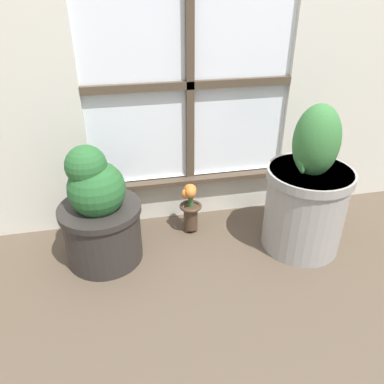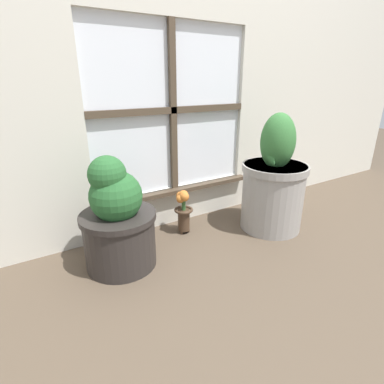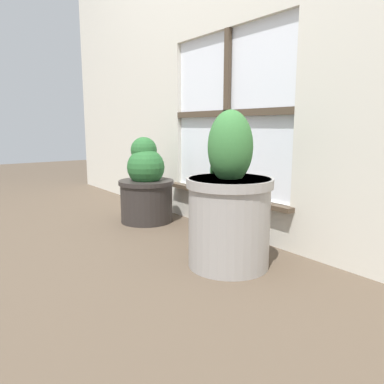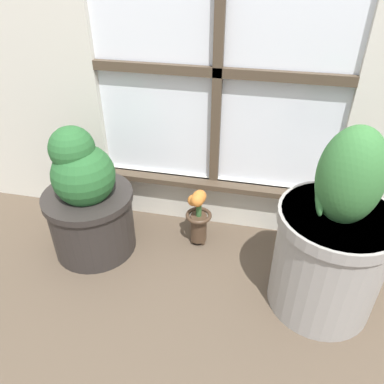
% 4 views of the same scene
% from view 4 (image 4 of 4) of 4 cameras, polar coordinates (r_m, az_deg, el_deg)
% --- Properties ---
extents(ground_plane, '(10.00, 10.00, 0.00)m').
position_cam_4_polar(ground_plane, '(1.33, -1.59, -19.99)').
color(ground_plane, brown).
extents(potted_plant_left, '(0.35, 0.35, 0.54)m').
position_cam_4_polar(potted_plant_left, '(1.51, -15.55, -1.44)').
color(potted_plant_left, '#2D2826').
rests_on(potted_plant_left, ground_plane).
extents(potted_plant_right, '(0.37, 0.37, 0.68)m').
position_cam_4_polar(potted_plant_right, '(1.29, 20.52, -7.35)').
color(potted_plant_right, '#9E9993').
rests_on(potted_plant_right, ground_plane).
extents(flower_vase, '(0.11, 0.11, 0.26)m').
position_cam_4_polar(flower_vase, '(1.53, 0.96, -3.37)').
color(flower_vase, '#473323').
rests_on(flower_vase, ground_plane).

